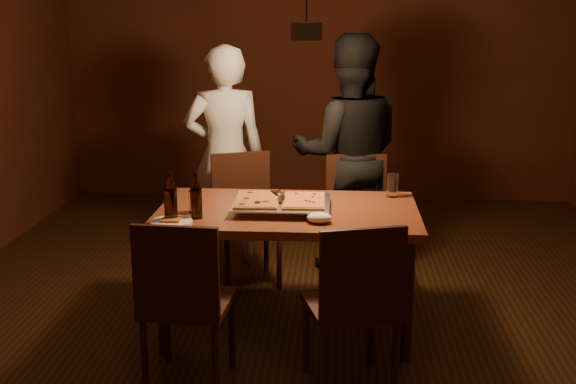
# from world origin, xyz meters

# --- Properties ---
(room_shell) EXTENTS (6.00, 6.00, 6.00)m
(room_shell) POSITION_xyz_m (0.00, 0.00, 1.40)
(room_shell) COLOR #35200E
(room_shell) RESTS_ON ground
(dining_table) EXTENTS (1.50, 0.90, 0.75)m
(dining_table) POSITION_xyz_m (-0.09, -0.15, 0.68)
(dining_table) COLOR brown
(dining_table) RESTS_ON floor
(chair_far_left) EXTENTS (0.54, 0.54, 0.49)m
(chair_far_left) POSITION_xyz_m (-0.46, 0.67, 0.54)
(chair_far_left) COLOR #38190F
(chair_far_left) RESTS_ON floor
(chair_far_right) EXTENTS (0.46, 0.46, 0.49)m
(chair_far_right) POSITION_xyz_m (0.33, 0.64, 0.54)
(chair_far_right) COLOR #38190F
(chair_far_right) RESTS_ON floor
(chair_near_left) EXTENTS (0.45, 0.45, 0.49)m
(chair_near_left) POSITION_xyz_m (-0.56, -0.90, 0.54)
(chair_near_left) COLOR #38190F
(chair_near_left) RESTS_ON floor
(chair_near_right) EXTENTS (0.52, 0.52, 0.49)m
(chair_near_right) POSITION_xyz_m (0.29, -0.87, 0.54)
(chair_near_right) COLOR #38190F
(chair_near_right) RESTS_ON floor
(pizza_tray) EXTENTS (0.59, 0.50, 0.05)m
(pizza_tray) POSITION_xyz_m (-0.13, -0.17, 0.77)
(pizza_tray) COLOR silver
(pizza_tray) RESTS_ON dining_table
(pizza_meat) EXTENTS (0.26, 0.40, 0.02)m
(pizza_meat) POSITION_xyz_m (-0.27, -0.17, 0.81)
(pizza_meat) COLOR maroon
(pizza_meat) RESTS_ON pizza_tray
(pizza_cheese) EXTENTS (0.24, 0.38, 0.02)m
(pizza_cheese) POSITION_xyz_m (0.00, -0.17, 0.81)
(pizza_cheese) COLOR gold
(pizza_cheese) RESTS_ON pizza_tray
(spatula) EXTENTS (0.19, 0.25, 0.04)m
(spatula) POSITION_xyz_m (-0.12, -0.15, 0.81)
(spatula) COLOR silver
(spatula) RESTS_ON pizza_tray
(beer_bottle_a) EXTENTS (0.07, 0.07, 0.27)m
(beer_bottle_a) POSITION_xyz_m (-0.71, -0.45, 0.89)
(beer_bottle_a) COLOR black
(beer_bottle_a) RESTS_ON dining_table
(beer_bottle_b) EXTENTS (0.07, 0.07, 0.25)m
(beer_bottle_b) POSITION_xyz_m (-0.58, -0.37, 0.88)
(beer_bottle_b) COLOR black
(beer_bottle_b) RESTS_ON dining_table
(water_glass_left) EXTENTS (0.08, 0.08, 0.12)m
(water_glass_left) POSITION_xyz_m (-0.61, -0.26, 0.81)
(water_glass_left) COLOR silver
(water_glass_left) RESTS_ON dining_table
(water_glass_right) EXTENTS (0.07, 0.07, 0.14)m
(water_glass_right) POSITION_xyz_m (0.53, 0.17, 0.82)
(water_glass_right) COLOR silver
(water_glass_right) RESTS_ON dining_table
(plate_slice) EXTENTS (0.23, 0.23, 0.03)m
(plate_slice) POSITION_xyz_m (-0.70, -0.49, 0.76)
(plate_slice) COLOR white
(plate_slice) RESTS_ON dining_table
(napkin) EXTENTS (0.14, 0.10, 0.06)m
(napkin) POSITION_xyz_m (0.10, -0.42, 0.78)
(napkin) COLOR white
(napkin) RESTS_ON dining_table
(diner_white) EXTENTS (0.66, 0.51, 1.63)m
(diner_white) POSITION_xyz_m (-0.65, 1.04, 0.81)
(diner_white) COLOR white
(diner_white) RESTS_ON floor
(diner_dark) EXTENTS (0.87, 0.70, 1.71)m
(diner_dark) POSITION_xyz_m (0.26, 0.95, 0.86)
(diner_dark) COLOR black
(diner_dark) RESTS_ON floor
(pendant_lamp) EXTENTS (0.18, 0.18, 1.10)m
(pendant_lamp) POSITION_xyz_m (0.00, 0.00, 1.76)
(pendant_lamp) COLOR black
(pendant_lamp) RESTS_ON ceiling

